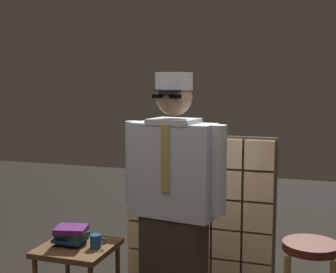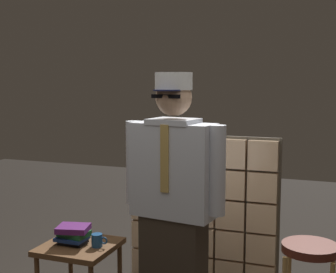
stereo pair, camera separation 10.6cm
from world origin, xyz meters
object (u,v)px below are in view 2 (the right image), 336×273
at_px(standing_person, 173,205).
at_px(book_stack, 73,234).
at_px(side_table, 80,254).
at_px(coffee_mug, 97,240).

xyz_separation_m(standing_person, book_stack, (-0.81, 0.06, -0.31)).
relative_size(standing_person, side_table, 3.25).
xyz_separation_m(book_stack, coffee_mug, (0.20, 0.00, -0.03)).
xyz_separation_m(standing_person, side_table, (-0.76, 0.07, -0.46)).
relative_size(standing_person, book_stack, 6.92).
relative_size(side_table, coffee_mug, 4.43).
bearing_deg(book_stack, standing_person, -4.48).
height_order(standing_person, coffee_mug, standing_person).
bearing_deg(standing_person, book_stack, -176.69).
distance_m(standing_person, side_table, 0.90).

